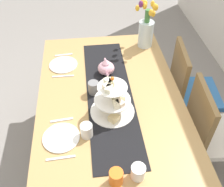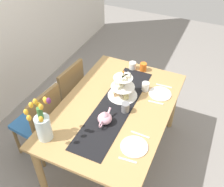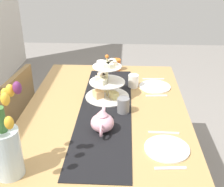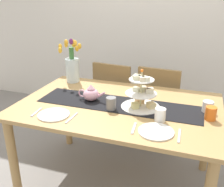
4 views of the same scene
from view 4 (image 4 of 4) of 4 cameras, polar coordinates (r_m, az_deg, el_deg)
ground_plane at (r=2.48m, az=1.25°, el=-18.83°), size 8.00×8.00×0.00m
room_wall_rear at (r=3.48m, az=9.97°, el=16.17°), size 6.00×0.08×2.60m
dining_table at (r=2.11m, az=1.39°, el=-4.93°), size 1.58×1.03×0.77m
chair_left at (r=2.90m, az=0.84°, el=-0.84°), size 0.46×0.46×0.91m
chair_right at (r=2.80m, az=10.38°, el=-2.07°), size 0.45×0.45×0.91m
table_runner at (r=2.06m, az=1.39°, el=-2.36°), size 1.30×0.33×0.00m
tiered_cake_stand at (r=1.99m, az=6.49°, el=-0.30°), size 0.30×0.30×0.30m
teapot at (r=2.12m, az=-4.63°, el=-0.07°), size 0.24×0.13×0.14m
tulip_vase at (r=2.57m, az=-8.74°, el=6.02°), size 0.24×0.18×0.44m
cream_jug at (r=2.05m, az=20.23°, el=-2.74°), size 0.08×0.08×0.08m
dinner_plate_left at (r=1.93m, az=-12.65°, el=-4.55°), size 0.23×0.23×0.01m
fork_left at (r=2.01m, az=-16.19°, el=-3.93°), size 0.03×0.15×0.01m
knife_left at (r=1.87m, az=-8.82°, el=-5.30°), size 0.02×0.17×0.01m
dinner_plate_right at (r=1.70m, az=9.61°, el=-8.21°), size 0.23×0.23×0.01m
fork_right at (r=1.72m, az=4.82°, el=-7.57°), size 0.03×0.15×0.01m
knife_right at (r=1.69m, az=14.52°, el=-8.93°), size 0.02×0.17×0.01m
mug_grey at (r=1.96m, az=-0.21°, el=-2.18°), size 0.08×0.08×0.09m
mug_white_text at (r=1.82m, az=10.50°, el=-4.64°), size 0.08×0.08×0.09m
mug_orange at (r=1.94m, az=20.82°, el=-4.09°), size 0.08×0.08×0.09m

